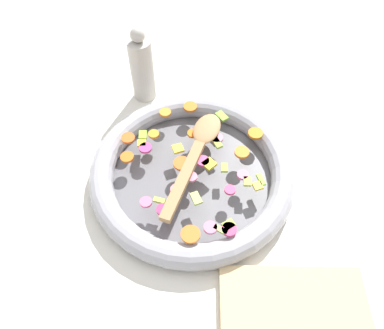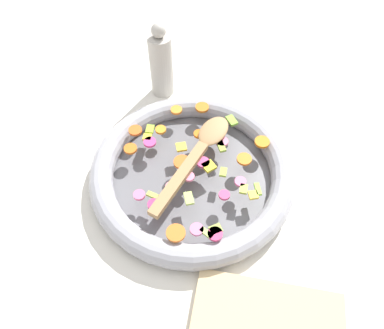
{
  "view_description": "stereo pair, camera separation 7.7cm",
  "coord_description": "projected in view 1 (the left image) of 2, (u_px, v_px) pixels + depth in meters",
  "views": [
    {
      "loc": [
        0.01,
        -0.46,
        0.67
      ],
      "look_at": [
        0.0,
        0.0,
        0.05
      ],
      "focal_mm": 35.0,
      "sensor_mm": 36.0,
      "label": 1
    },
    {
      "loc": [
        0.08,
        -0.45,
        0.67
      ],
      "look_at": [
        0.0,
        0.0,
        0.05
      ],
      "focal_mm": 35.0,
      "sensor_mm": 36.0,
      "label": 2
    }
  ],
  "objects": [
    {
      "name": "ground_plane",
      "position": [
        192.0,
        178.0,
        0.81
      ],
      "size": [
        4.0,
        4.0,
        0.0
      ],
      "primitive_type": "plane",
      "color": "silver"
    },
    {
      "name": "skillet",
      "position": [
        192.0,
        172.0,
        0.79
      ],
      "size": [
        0.43,
        0.43,
        0.05
      ],
      "color": "slate",
      "rests_on": "ground_plane"
    },
    {
      "name": "chopped_vegetables",
      "position": [
        195.0,
        163.0,
        0.77
      ],
      "size": [
        0.32,
        0.37,
        0.01
      ],
      "color": "orange",
      "rests_on": "skillet"
    },
    {
      "name": "wooden_spoon",
      "position": [
        197.0,
        150.0,
        0.78
      ],
      "size": [
        0.13,
        0.28,
        0.01
      ],
      "color": "#A87F51",
      "rests_on": "chopped_vegetables"
    },
    {
      "name": "pepper_mill",
      "position": [
        142.0,
        68.0,
        0.89
      ],
      "size": [
        0.06,
        0.06,
        0.2
      ],
      "color": "#B2ADA3",
      "rests_on": "ground_plane"
    },
    {
      "name": "cutting_board",
      "position": [
        296.0,
        319.0,
        0.63
      ],
      "size": [
        0.25,
        0.18,
        0.02
      ],
      "color": "tan",
      "rests_on": "ground_plane"
    }
  ]
}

